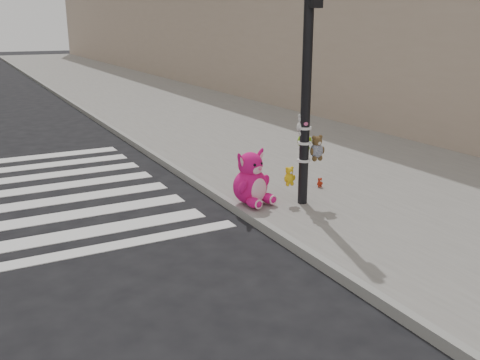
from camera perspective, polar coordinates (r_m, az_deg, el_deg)
ground at (r=6.64m, az=-3.41°, el=-11.46°), size 120.00×120.00×0.00m
sidewalk_near at (r=17.31m, az=-2.17°, el=6.35°), size 7.00×80.00×0.14m
curb_edge at (r=16.14m, az=-13.30°, el=5.18°), size 0.12×80.00×0.15m
signal_pole at (r=8.86m, az=7.10°, el=7.73°), size 0.68×0.50×4.00m
pink_bunny at (r=9.00m, az=1.23°, el=-0.19°), size 0.73×0.81×0.95m
red_teddy at (r=10.10m, az=8.50°, el=-0.26°), size 0.13×0.10×0.18m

